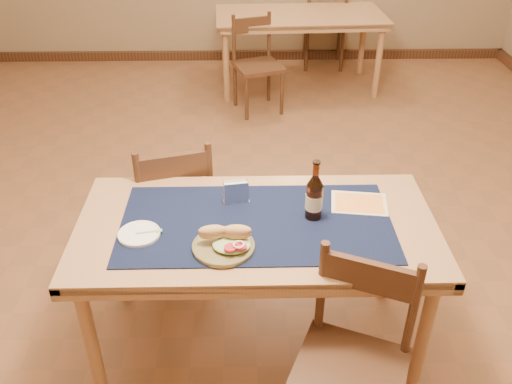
{
  "coord_description": "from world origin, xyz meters",
  "views": [
    {
      "loc": [
        -0.04,
        -2.73,
        2.18
      ],
      "look_at": [
        0.0,
        -0.7,
        0.85
      ],
      "focal_mm": 38.0,
      "sensor_mm": 36.0,
      "label": 1
    }
  ],
  "objects_px": {
    "chair_main_far": "(174,205)",
    "main_table": "(256,238)",
    "napkin_holder": "(236,192)",
    "back_table": "(300,22)",
    "chair_main_near": "(352,363)",
    "beer_bottle": "(314,197)",
    "sandwich_plate": "(226,243)"
  },
  "relations": [
    {
      "from": "chair_main_far",
      "to": "main_table",
      "type": "bearing_deg",
      "value": -51.22
    },
    {
      "from": "back_table",
      "to": "napkin_holder",
      "type": "distance_m",
      "value": 3.32
    },
    {
      "from": "back_table",
      "to": "beer_bottle",
      "type": "relative_size",
      "value": 5.87
    },
    {
      "from": "main_table",
      "to": "napkin_holder",
      "type": "bearing_deg",
      "value": 118.7
    },
    {
      "from": "chair_main_far",
      "to": "napkin_holder",
      "type": "relative_size",
      "value": 7.16
    },
    {
      "from": "chair_main_near",
      "to": "main_table",
      "type": "bearing_deg",
      "value": 123.57
    },
    {
      "from": "chair_main_far",
      "to": "beer_bottle",
      "type": "bearing_deg",
      "value": -36.52
    },
    {
      "from": "napkin_holder",
      "to": "back_table",
      "type": "bearing_deg",
      "value": 79.74
    },
    {
      "from": "chair_main_near",
      "to": "beer_bottle",
      "type": "bearing_deg",
      "value": 100.38
    },
    {
      "from": "chair_main_far",
      "to": "back_table",
      "type": "bearing_deg",
      "value": 71.8
    },
    {
      "from": "napkin_holder",
      "to": "chair_main_far",
      "type": "bearing_deg",
      "value": 132.39
    },
    {
      "from": "beer_bottle",
      "to": "sandwich_plate",
      "type": "bearing_deg",
      "value": -151.11
    },
    {
      "from": "back_table",
      "to": "beer_bottle",
      "type": "xyz_separation_m",
      "value": [
        -0.25,
        -3.39,
        0.19
      ]
    },
    {
      "from": "main_table",
      "to": "napkin_holder",
      "type": "distance_m",
      "value": 0.23
    },
    {
      "from": "chair_main_far",
      "to": "sandwich_plate",
      "type": "bearing_deg",
      "value": -66.77
    },
    {
      "from": "main_table",
      "to": "chair_main_far",
      "type": "distance_m",
      "value": 0.74
    },
    {
      "from": "chair_main_far",
      "to": "beer_bottle",
      "type": "height_order",
      "value": "beer_bottle"
    },
    {
      "from": "back_table",
      "to": "sandwich_plate",
      "type": "bearing_deg",
      "value": -99.93
    },
    {
      "from": "chair_main_near",
      "to": "sandwich_plate",
      "type": "xyz_separation_m",
      "value": [
        -0.49,
        0.37,
        0.31
      ]
    },
    {
      "from": "back_table",
      "to": "chair_main_near",
      "type": "relative_size",
      "value": 1.85
    },
    {
      "from": "sandwich_plate",
      "to": "napkin_holder",
      "type": "bearing_deg",
      "value": 83.23
    },
    {
      "from": "back_table",
      "to": "sandwich_plate",
      "type": "relative_size",
      "value": 6.41
    },
    {
      "from": "chair_main_near",
      "to": "chair_main_far",
      "type": "bearing_deg",
      "value": 126.29
    },
    {
      "from": "back_table",
      "to": "chair_main_near",
      "type": "bearing_deg",
      "value": -92.01
    },
    {
      "from": "back_table",
      "to": "chair_main_far",
      "type": "relative_size",
      "value": 1.84
    },
    {
      "from": "back_table",
      "to": "napkin_holder",
      "type": "bearing_deg",
      "value": -100.26
    },
    {
      "from": "back_table",
      "to": "chair_main_near",
      "type": "xyz_separation_m",
      "value": [
        -0.14,
        -3.97,
        -0.2
      ]
    },
    {
      "from": "chair_main_far",
      "to": "sandwich_plate",
      "type": "height_order",
      "value": "chair_main_far"
    },
    {
      "from": "chair_main_near",
      "to": "back_table",
      "type": "bearing_deg",
      "value": 87.99
    },
    {
      "from": "main_table",
      "to": "chair_main_near",
      "type": "bearing_deg",
      "value": -56.43
    },
    {
      "from": "sandwich_plate",
      "to": "chair_main_far",
      "type": "bearing_deg",
      "value": 113.23
    },
    {
      "from": "chair_main_far",
      "to": "beer_bottle",
      "type": "distance_m",
      "value": 0.95
    }
  ]
}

